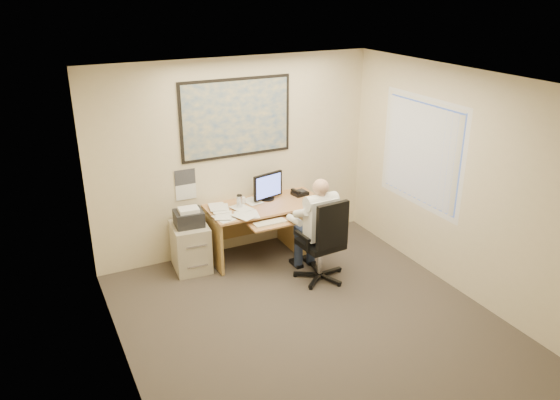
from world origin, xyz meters
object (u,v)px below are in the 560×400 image
desk (286,220)px  filing_cabinet (190,243)px  person (320,230)px  office_chair (322,257)px

desk → filing_cabinet: desk is taller
filing_cabinet → person: 1.72m
filing_cabinet → person: (1.41, -0.95, 0.30)m
desk → office_chair: (-0.00, -1.01, -0.12)m
filing_cabinet → office_chair: 1.74m
desk → office_chair: 1.02m
office_chair → person: person is taller
office_chair → desk: bearing=85.8°
filing_cabinet → desk: bearing=3.7°
filing_cabinet → office_chair: size_ratio=0.78×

